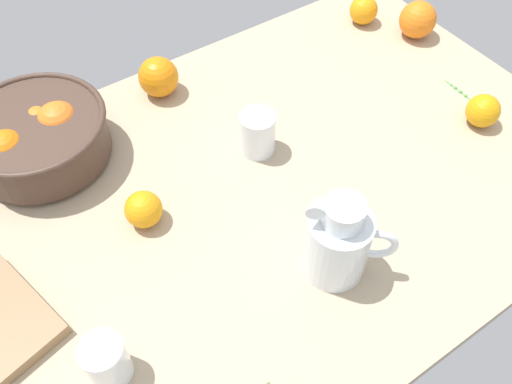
% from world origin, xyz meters
% --- Properties ---
extents(ground_plane, '(1.28, 0.82, 0.03)m').
position_xyz_m(ground_plane, '(0.00, 0.00, -0.01)').
color(ground_plane, tan).
extents(fruit_bowl, '(0.26, 0.26, 0.11)m').
position_xyz_m(fruit_bowl, '(-0.28, 0.29, 0.05)').
color(fruit_bowl, '#473328').
rests_on(fruit_bowl, ground_plane).
extents(juice_pitcher, '(0.12, 0.11, 0.17)m').
position_xyz_m(juice_pitcher, '(0.02, -0.20, 0.06)').
color(juice_pitcher, white).
rests_on(juice_pitcher, ground_plane).
extents(juice_glass, '(0.07, 0.07, 0.08)m').
position_xyz_m(juice_glass, '(0.06, 0.08, 0.04)').
color(juice_glass, white).
rests_on(juice_glass, ground_plane).
extents(second_glass, '(0.06, 0.06, 0.08)m').
position_xyz_m(second_glass, '(-0.35, -0.16, 0.04)').
color(second_glass, white).
rests_on(second_glass, ground_plane).
extents(loose_orange_0, '(0.08, 0.08, 0.08)m').
position_xyz_m(loose_orange_0, '(0.56, 0.17, 0.04)').
color(loose_orange_0, orange).
rests_on(loose_orange_0, ground_plane).
extents(loose_orange_1, '(0.07, 0.07, 0.07)m').
position_xyz_m(loose_orange_1, '(0.47, -0.11, 0.03)').
color(loose_orange_1, orange).
rests_on(loose_orange_1, ground_plane).
extents(loose_orange_2, '(0.07, 0.07, 0.07)m').
position_xyz_m(loose_orange_2, '(0.50, 0.28, 0.03)').
color(loose_orange_2, orange).
rests_on(loose_orange_2, ground_plane).
extents(loose_orange_3, '(0.06, 0.06, 0.06)m').
position_xyz_m(loose_orange_3, '(-0.19, 0.05, 0.03)').
color(loose_orange_3, orange).
rests_on(loose_orange_3, ground_plane).
extents(loose_orange_4, '(0.08, 0.08, 0.08)m').
position_xyz_m(loose_orange_4, '(-0.02, 0.33, 0.04)').
color(loose_orange_4, orange).
rests_on(loose_orange_4, ground_plane).
extents(herb_sprig_1, '(0.01, 0.09, 0.01)m').
position_xyz_m(herb_sprig_1, '(0.50, -0.03, 0.00)').
color(herb_sprig_1, '#4B9245').
rests_on(herb_sprig_1, ground_plane).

